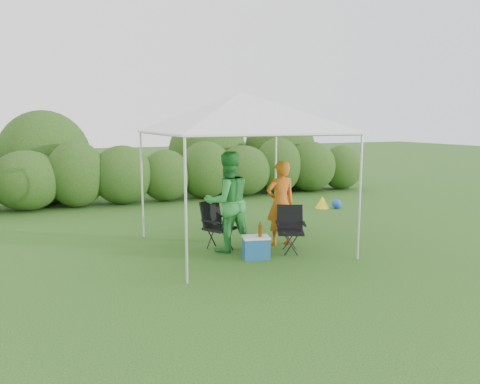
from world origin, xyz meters
name	(u,v)px	position (x,y,z in m)	size (l,w,h in m)	color
ground	(252,254)	(0.00, 0.00, 0.00)	(70.00, 70.00, 0.00)	#32601E
hedge	(166,173)	(0.00, 6.00, 0.82)	(13.78, 1.53, 1.80)	#2D5018
canopy	(241,113)	(0.00, 0.50, 2.46)	(3.10, 3.10, 2.83)	silver
chair_right	(290,226)	(0.70, -0.11, 0.47)	(0.63, 0.61, 0.83)	black
chair_left	(216,222)	(-0.46, 0.58, 0.50)	(0.68, 0.67, 0.88)	black
man	(280,203)	(0.74, 0.35, 0.80)	(0.58, 0.38, 1.59)	#D25E17
woman	(228,202)	(-0.31, 0.38, 0.89)	(0.87, 0.68, 1.79)	green
cooler	(256,247)	(-0.06, -0.27, 0.19)	(0.52, 0.43, 0.38)	#1E568D
bottle	(260,229)	(0.00, -0.31, 0.51)	(0.07, 0.07, 0.26)	#592D0C
lawn_toy	(326,203)	(3.65, 3.18, 0.15)	(0.63, 0.53, 0.32)	yellow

